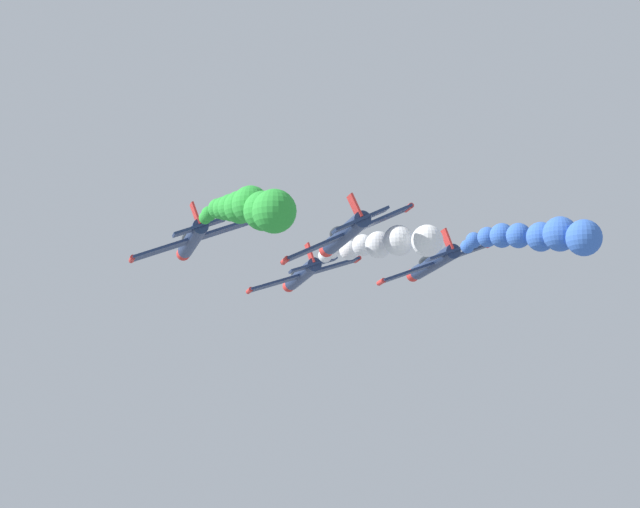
% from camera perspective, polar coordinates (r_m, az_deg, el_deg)
% --- Properties ---
extents(airplane_lead, '(9.20, 10.35, 3.45)m').
position_cam_1_polar(airplane_lead, '(102.58, -0.80, -0.92)').
color(airplane_lead, navy).
extents(smoke_trail_lead, '(5.00, 15.88, 3.15)m').
position_cam_1_polar(smoke_trail_lead, '(85.88, 3.07, 0.46)').
color(smoke_trail_lead, white).
extents(airplane_left_inner, '(9.09, 10.35, 3.67)m').
position_cam_1_polar(airplane_left_inner, '(92.08, -5.70, 0.66)').
color(airplane_left_inner, navy).
extents(smoke_trail_left_inner, '(3.56, 16.85, 4.53)m').
position_cam_1_polar(smoke_trail_left_inner, '(74.09, -3.06, 2.02)').
color(smoke_trail_left_inner, green).
extents(airplane_right_inner, '(9.08, 10.35, 3.70)m').
position_cam_1_polar(airplane_right_inner, '(97.00, 5.07, -0.38)').
color(airplane_right_inner, navy).
extents(smoke_trail_right_inner, '(4.75, 14.65, 3.63)m').
position_cam_1_polar(smoke_trail_right_inner, '(82.27, 9.84, 0.77)').
color(smoke_trail_right_inner, blue).
extents(airplane_left_outer, '(8.80, 10.35, 4.40)m').
position_cam_1_polar(airplane_left_outer, '(84.43, 1.11, 0.91)').
color(airplane_left_outer, navy).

